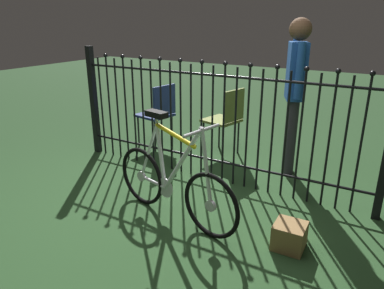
{
  "coord_description": "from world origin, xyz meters",
  "views": [
    {
      "loc": [
        1.66,
        -2.53,
        1.68
      ],
      "look_at": [
        0.06,
        0.21,
        0.55
      ],
      "focal_mm": 33.54,
      "sensor_mm": 36.0,
      "label": 1
    }
  ],
  "objects": [
    {
      "name": "bicycle",
      "position": [
        0.12,
        -0.22,
        0.34
      ],
      "size": [
        1.36,
        0.42,
        0.94
      ],
      "color": "black",
      "rests_on": "ground"
    },
    {
      "name": "chair_olive",
      "position": [
        -0.16,
        1.44,
        0.51
      ],
      "size": [
        0.48,
        0.48,
        0.85
      ],
      "color": "black",
      "rests_on": "ground"
    },
    {
      "name": "person_visitor",
      "position": [
        0.68,
        1.32,
        1.01
      ],
      "size": [
        0.28,
        0.45,
        1.68
      ],
      "color": "#2D2D33",
      "rests_on": "ground"
    },
    {
      "name": "ground_plane",
      "position": [
        0.0,
        0.0,
        0.0
      ],
      "size": [
        20.0,
        20.0,
        0.0
      ],
      "primitive_type": "plane",
      "color": "#244422"
    },
    {
      "name": "iron_fence",
      "position": [
        -0.05,
        0.69,
        0.67
      ],
      "size": [
        3.39,
        0.07,
        1.35
      ],
      "color": "black",
      "rests_on": "ground"
    },
    {
      "name": "chair_navy",
      "position": [
        -1.06,
        1.24,
        0.51
      ],
      "size": [
        0.47,
        0.47,
        0.86
      ],
      "color": "black",
      "rests_on": "ground"
    },
    {
      "name": "display_crate",
      "position": [
        1.12,
        -0.13,
        0.1
      ],
      "size": [
        0.24,
        0.24,
        0.2
      ],
      "primitive_type": "cube",
      "rotation": [
        0.0,
        0.0,
        0.03
      ],
      "color": "olive",
      "rests_on": "ground"
    }
  ]
}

